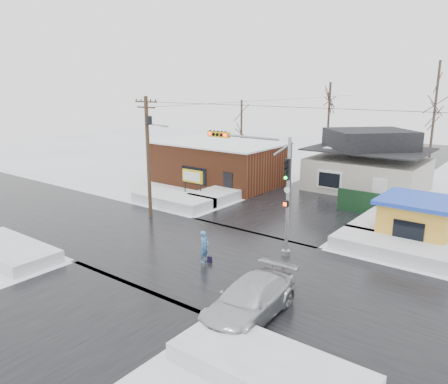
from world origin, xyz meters
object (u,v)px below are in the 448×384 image
Objects in this scene: utility_pole at (149,150)px; car at (250,300)px; traffic_signal at (265,177)px; pedestrian at (204,247)px; kiosk at (417,220)px; marquee_sign at (192,177)px.

utility_pole is 16.67m from car.
traffic_signal is 1.23× the size of car.
kiosk is at bearing -45.73° from pedestrian.
marquee_sign is 18.51m from kiosk.
traffic_signal is at bearing 114.72° from car.
marquee_sign is 1.38× the size of pedestrian.
marquee_sign is 0.45× the size of car.
utility_pole is at bearing 57.49° from pedestrian.
traffic_signal is 5.40m from pedestrian.
utility_pole reaches higher than traffic_signal.
car is at bearing -61.79° from traffic_signal.
pedestrian is at bearing -46.05° from marquee_sign.
utility_pole is at bearing 148.17° from car.
traffic_signal is 3.78× the size of pedestrian.
kiosk is at bearing 73.55° from car.
kiosk is at bearing 20.44° from utility_pole.
traffic_signal is 0.78× the size of utility_pole.
kiosk reaches higher than marquee_sign.
kiosk is at bearing 1.55° from marquee_sign.
utility_pole is (-10.36, 0.53, 0.57)m from traffic_signal.
marquee_sign reaches higher than pedestrian.
traffic_signal is 13.42m from marquee_sign.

